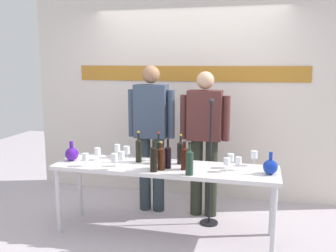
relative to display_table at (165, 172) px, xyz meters
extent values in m
plane|color=#B7ADB4|center=(0.00, 0.00, -0.69)|extent=(10.00, 10.00, 0.00)
cube|color=silver|center=(0.00, 1.32, 0.81)|extent=(4.37, 0.10, 3.00)
cube|color=#B47525|center=(0.00, 1.26, 0.97)|extent=(3.06, 0.01, 0.20)
cube|color=silver|center=(0.00, 0.00, 0.04)|extent=(2.31, 0.60, 0.04)
cylinder|color=silver|center=(-1.10, -0.25, -0.33)|extent=(0.05, 0.05, 0.71)
cylinder|color=silver|center=(1.10, -0.25, -0.33)|extent=(0.05, 0.05, 0.71)
cylinder|color=silver|center=(-1.10, 0.25, -0.33)|extent=(0.05, 0.05, 0.71)
cylinder|color=silver|center=(1.10, 0.25, -0.33)|extent=(0.05, 0.05, 0.71)
sphere|color=#491793|center=(-1.04, -0.03, 0.14)|extent=(0.14, 0.14, 0.14)
cylinder|color=#491793|center=(-1.04, -0.03, 0.24)|extent=(0.04, 0.04, 0.08)
sphere|color=#112EA2|center=(1.05, -0.03, 0.13)|extent=(0.14, 0.14, 0.14)
cylinder|color=#112EA2|center=(1.05, -0.03, 0.24)|extent=(0.03, 0.03, 0.09)
cylinder|color=#263136|center=(-0.41, 0.62, -0.23)|extent=(0.14, 0.14, 0.92)
cylinder|color=#263136|center=(-0.23, 0.62, -0.23)|extent=(0.14, 0.14, 0.92)
cube|color=#38455B|center=(-0.32, 0.62, 0.55)|extent=(0.38, 0.22, 0.63)
cylinder|color=#38455B|center=(-0.56, 0.62, 0.52)|extent=(0.09, 0.09, 0.57)
cylinder|color=#38455B|center=(-0.08, 0.62, 0.52)|extent=(0.09, 0.09, 0.57)
sphere|color=#946648|center=(-0.32, 0.62, 0.98)|extent=(0.21, 0.21, 0.21)
cylinder|color=black|center=(0.23, 0.62, -0.23)|extent=(0.14, 0.14, 0.92)
cylinder|color=black|center=(0.41, 0.62, -0.23)|extent=(0.14, 0.14, 0.92)
cube|color=#512826|center=(0.32, 0.62, 0.52)|extent=(0.39, 0.22, 0.57)
cylinder|color=#512826|center=(0.08, 0.62, 0.49)|extent=(0.09, 0.09, 0.52)
cylinder|color=#512826|center=(0.57, 0.62, 0.49)|extent=(0.09, 0.09, 0.52)
sphere|color=tan|center=(0.32, 0.62, 0.92)|extent=(0.20, 0.20, 0.20)
cylinder|color=black|center=(0.14, 0.13, 0.17)|extent=(0.07, 0.07, 0.22)
cone|color=black|center=(0.14, 0.13, 0.29)|extent=(0.07, 0.07, 0.03)
cylinder|color=black|center=(0.14, 0.13, 0.32)|extent=(0.02, 0.02, 0.08)
cylinder|color=gold|center=(0.14, 0.13, 0.37)|extent=(0.03, 0.03, 0.02)
cylinder|color=#1B3326|center=(0.30, -0.23, 0.17)|extent=(0.07, 0.07, 0.22)
cone|color=#1B3326|center=(0.30, -0.23, 0.30)|extent=(0.07, 0.07, 0.03)
cylinder|color=#1B3326|center=(0.30, -0.23, 0.32)|extent=(0.02, 0.02, 0.08)
cylinder|color=black|center=(0.30, -0.23, 0.37)|extent=(0.03, 0.03, 0.02)
cylinder|color=black|center=(-0.06, -0.21, 0.18)|extent=(0.07, 0.07, 0.23)
cone|color=black|center=(-0.06, -0.21, 0.31)|extent=(0.07, 0.07, 0.03)
cylinder|color=black|center=(-0.06, -0.21, 0.33)|extent=(0.02, 0.02, 0.07)
cylinder|color=black|center=(-0.06, -0.21, 0.37)|extent=(0.03, 0.03, 0.02)
cylinder|color=black|center=(0.05, -0.06, 0.17)|extent=(0.06, 0.06, 0.21)
cone|color=black|center=(0.05, -0.06, 0.28)|extent=(0.06, 0.06, 0.03)
cylinder|color=black|center=(0.05, -0.06, 0.31)|extent=(0.02, 0.02, 0.08)
cylinder|color=black|center=(0.05, -0.06, 0.36)|extent=(0.03, 0.03, 0.02)
cylinder|color=#340E05|center=(0.22, -0.07, 0.17)|extent=(0.07, 0.07, 0.21)
cone|color=#340E05|center=(0.22, -0.07, 0.28)|extent=(0.07, 0.07, 0.03)
cylinder|color=#340E05|center=(0.22, -0.07, 0.30)|extent=(0.03, 0.03, 0.06)
cylinder|color=black|center=(0.22, -0.07, 0.34)|extent=(0.03, 0.03, 0.02)
cylinder|color=#37160A|center=(0.00, -0.14, 0.17)|extent=(0.07, 0.07, 0.21)
cone|color=#37160A|center=(0.00, -0.14, 0.29)|extent=(0.07, 0.07, 0.03)
cylinder|color=#37160A|center=(0.00, -0.14, 0.31)|extent=(0.03, 0.03, 0.06)
cylinder|color=gold|center=(0.00, -0.14, 0.35)|extent=(0.03, 0.03, 0.02)
cylinder|color=black|center=(-0.09, 0.10, 0.18)|extent=(0.07, 0.07, 0.23)
cone|color=black|center=(-0.09, 0.10, 0.30)|extent=(0.07, 0.07, 0.03)
cylinder|color=black|center=(-0.09, 0.10, 0.34)|extent=(0.02, 0.02, 0.09)
cylinder|color=#A92517|center=(-0.09, 0.10, 0.39)|extent=(0.03, 0.03, 0.02)
cylinder|color=black|center=(-0.31, 0.10, 0.18)|extent=(0.07, 0.07, 0.23)
cone|color=black|center=(-0.31, 0.10, 0.30)|extent=(0.07, 0.07, 0.03)
cylinder|color=black|center=(-0.31, 0.10, 0.34)|extent=(0.03, 0.03, 0.09)
cylinder|color=gold|center=(-0.31, 0.10, 0.39)|extent=(0.03, 0.03, 0.02)
cylinder|color=white|center=(-0.45, -0.24, 0.06)|extent=(0.06, 0.06, 0.00)
cylinder|color=white|center=(-0.45, -0.24, 0.11)|extent=(0.01, 0.01, 0.08)
cylinder|color=white|center=(-0.45, -0.24, 0.19)|extent=(0.07, 0.07, 0.08)
cylinder|color=white|center=(-0.47, 0.16, 0.06)|extent=(0.06, 0.06, 0.00)
cylinder|color=white|center=(-0.47, 0.16, 0.09)|extent=(0.01, 0.01, 0.06)
cylinder|color=white|center=(-0.47, 0.16, 0.17)|extent=(0.07, 0.07, 0.09)
cylinder|color=white|center=(-0.79, -0.20, 0.06)|extent=(0.06, 0.06, 0.00)
cylinder|color=white|center=(-0.79, -0.20, 0.10)|extent=(0.01, 0.01, 0.06)
cylinder|color=white|center=(-0.79, -0.20, 0.16)|extent=(0.07, 0.07, 0.07)
cylinder|color=white|center=(-0.43, -0.11, 0.06)|extent=(0.06, 0.06, 0.00)
cylinder|color=white|center=(-0.43, -0.11, 0.10)|extent=(0.01, 0.01, 0.07)
cylinder|color=white|center=(-0.43, -0.11, 0.18)|extent=(0.06, 0.06, 0.08)
cylinder|color=white|center=(-0.60, 0.20, 0.06)|extent=(0.06, 0.06, 0.00)
cylinder|color=white|center=(-0.60, 0.20, 0.10)|extent=(0.01, 0.01, 0.07)
cylinder|color=white|center=(-0.60, 0.20, 0.17)|extent=(0.06, 0.06, 0.08)
cylinder|color=white|center=(-0.77, 0.06, 0.06)|extent=(0.05, 0.05, 0.00)
cylinder|color=white|center=(-0.77, 0.06, 0.09)|extent=(0.01, 0.01, 0.06)
cylinder|color=white|center=(-0.77, 0.06, 0.16)|extent=(0.07, 0.07, 0.08)
cylinder|color=white|center=(0.89, 0.24, 0.06)|extent=(0.05, 0.05, 0.00)
cylinder|color=white|center=(0.89, 0.24, 0.10)|extent=(0.01, 0.01, 0.08)
cylinder|color=white|center=(0.89, 0.24, 0.18)|extent=(0.07, 0.07, 0.08)
cylinder|color=white|center=(0.67, 0.10, 0.06)|extent=(0.06, 0.06, 0.00)
cylinder|color=white|center=(0.67, 0.10, 0.10)|extent=(0.01, 0.01, 0.07)
cylinder|color=white|center=(0.67, 0.10, 0.17)|extent=(0.07, 0.07, 0.08)
cylinder|color=white|center=(0.75, 0.03, 0.06)|extent=(0.06, 0.06, 0.00)
cylinder|color=white|center=(0.75, 0.03, 0.09)|extent=(0.01, 0.01, 0.06)
cylinder|color=white|center=(0.75, 0.03, 0.16)|extent=(0.06, 0.06, 0.07)
cylinder|color=white|center=(0.64, -0.05, 0.06)|extent=(0.05, 0.05, 0.00)
cylinder|color=white|center=(0.64, -0.05, 0.10)|extent=(0.01, 0.01, 0.07)
cylinder|color=white|center=(0.64, -0.05, 0.17)|extent=(0.07, 0.07, 0.07)
cylinder|color=black|center=(0.42, 0.38, -0.68)|extent=(0.20, 0.20, 0.02)
cylinder|color=black|center=(0.42, 0.38, 0.00)|extent=(0.02, 0.02, 1.36)
sphere|color=#232328|center=(0.42, 0.38, 0.71)|extent=(0.06, 0.06, 0.06)
camera|label=1|loc=(0.93, -3.60, 1.12)|focal=39.87mm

